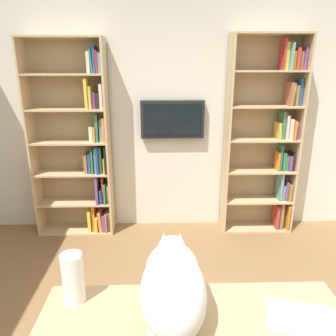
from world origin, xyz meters
TOP-DOWN VIEW (x-y plane):
  - wall_back at (0.00, -2.23)m, footprint 4.52×0.06m
  - bookshelf_left at (-1.16, -2.06)m, footprint 0.81×0.28m
  - bookshelf_right at (0.97, -2.06)m, footprint 0.87×0.28m
  - wall_mounted_tv at (-0.07, -2.15)m, footprint 0.72×0.07m
  - cat at (0.02, 0.20)m, footprint 0.31×0.65m
  - open_binder at (-0.60, 0.24)m, footprint 0.38×0.30m
  - paper_towel_roll at (0.53, 0.08)m, footprint 0.11×0.11m

SIDE VIEW (x-z plane):
  - open_binder at x=-0.60m, z-range 0.73..0.75m
  - paper_towel_roll at x=0.53m, z-range 0.73..1.01m
  - cat at x=0.02m, z-range 0.73..1.11m
  - bookshelf_right at x=0.97m, z-range -0.06..2.14m
  - bookshelf_left at x=-1.16m, z-range 0.00..2.23m
  - wall_mounted_tv at x=-0.07m, z-range 1.11..1.54m
  - wall_back at x=0.00m, z-range 0.00..2.70m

